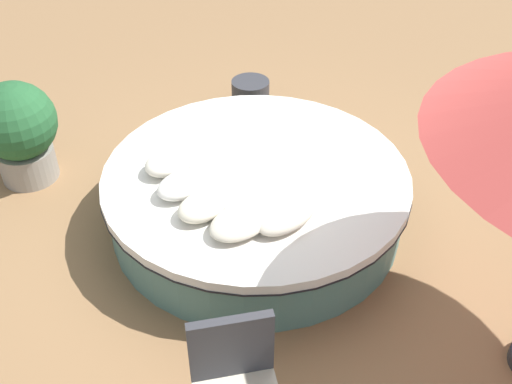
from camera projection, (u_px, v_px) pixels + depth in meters
The scene contains 10 objects.
ground_plane at pixel (256, 220), 5.65m from camera, with size 16.00×16.00×0.00m, color olive.
round_bed at pixel (256, 196), 5.47m from camera, with size 2.71×2.71×0.56m.
throw_pillow_0 at pixel (171, 161), 5.27m from camera, with size 0.48×0.35×0.18m, color silver.
throw_pillow_1 at pixel (183, 185), 5.02m from camera, with size 0.46×0.32×0.17m, color white.
throw_pillow_2 at pixel (203, 207), 4.81m from camera, with size 0.43×0.32×0.16m, color beige.
throw_pillow_3 at pixel (241, 221), 4.69m from camera, with size 0.56×0.37×0.14m, color beige.
throw_pillow_4 at pixel (286, 217), 4.72m from camera, with size 0.54×0.29×0.15m, color beige.
patio_chair at pixel (235, 380), 3.66m from camera, with size 0.70×0.69×0.98m.
planter at pixel (18, 129), 5.83m from camera, with size 0.77×0.77×1.04m.
side_table at pixel (250, 97), 7.03m from camera, with size 0.44×0.44×0.41m, color #333338.
Camera 1 is at (-2.79, -3.20, 3.74)m, focal length 42.62 mm.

